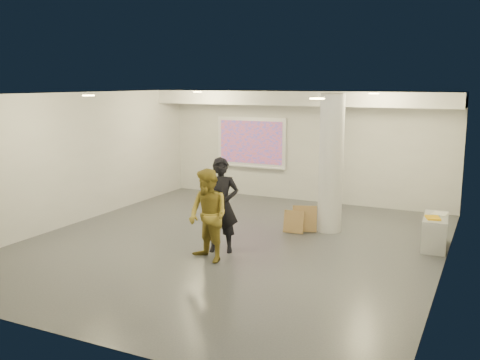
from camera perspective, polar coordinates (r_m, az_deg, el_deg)
The scene contains 20 objects.
floor at distance 10.88m, azimuth -0.92°, elevation -6.83°, with size 8.00×9.00×0.01m, color #3B3D42.
ceiling at distance 10.40m, azimuth -0.97°, elevation 9.17°, with size 8.00×9.00×0.01m, color white.
wall_back at distance 14.66m, azimuth 7.00°, elevation 3.57°, with size 8.00×0.01×3.00m, color silver.
wall_front at distance 6.91m, azimuth -18.02°, elevation -4.57°, with size 8.00×0.01×3.00m, color silver.
wall_left at distance 12.82m, azimuth -17.14°, elevation 2.21°, with size 0.01×9.00×3.00m, color silver.
wall_right at distance 9.47m, azimuth 21.23°, elevation -0.80°, with size 0.01×9.00×3.00m, color silver.
soffit_band at distance 14.04m, azimuth 6.38°, elevation 8.69°, with size 8.00×1.10×0.36m, color silver.
downlight_nw at distance 13.65m, azimuth -4.55°, elevation 9.34°, with size 0.22×0.22×0.02m, color #FFE27F.
downlight_ne at distance 12.04m, azimuth 14.08°, elevation 8.93°, with size 0.22×0.22×0.02m, color #FFE27F.
downlight_sw at distance 10.39m, azimuth -15.86°, elevation 8.67°, with size 0.22×0.22×0.02m, color #FFE27F.
downlight_se at distance 8.17m, azimuth 8.22°, elevation 8.59°, with size 0.22×0.22×0.02m, color #FFE27F.
column at distance 11.66m, azimuth 9.68°, elevation 1.75°, with size 0.52×0.52×3.00m, color silver.
projection_screen at distance 15.20m, azimuth 1.21°, elevation 3.99°, with size 2.10×0.13×1.42m.
credenza at distance 11.24m, azimuth 20.08°, elevation -5.24°, with size 0.45×1.08×0.63m, color #989B9E.
papers_stack at distance 11.37m, azimuth 20.54°, elevation -3.40°, with size 0.27×0.35×0.02m, color silver.
postit_pad at distance 10.97m, azimuth 19.88°, elevation -3.81°, with size 0.25×0.34×0.03m, color gold.
cardboard_back at distance 11.78m, azimuth 6.91°, elevation -4.12°, with size 0.53×0.05×0.58m, color olive.
cardboard_front at distance 11.65m, azimuth 5.76°, elevation -4.46°, with size 0.45×0.04×0.49m, color olive.
woman at distance 10.19m, azimuth -2.01°, elevation -2.70°, with size 0.67×0.44×1.83m, color black.
man at distance 9.69m, azimuth -3.42°, elevation -3.81°, with size 0.82×0.64×1.70m, color olive.
Camera 1 is at (4.67, -9.28, 3.22)m, focal length 40.00 mm.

